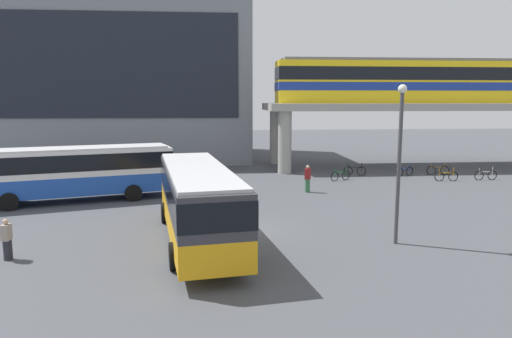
% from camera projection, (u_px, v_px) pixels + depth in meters
% --- Properties ---
extents(ground_plane, '(120.00, 120.00, 0.00)m').
position_uv_depth(ground_plane, '(234.00, 188.00, 31.66)').
color(ground_plane, '#47494F').
extents(station_building, '(25.69, 14.83, 16.21)m').
position_uv_depth(station_building, '(122.00, 79.00, 47.53)').
color(station_building, slate).
rests_on(station_building, ground_plane).
extents(elevated_platform, '(27.19, 7.36, 5.67)m').
position_uv_depth(elevated_platform, '(418.00, 112.00, 41.37)').
color(elevated_platform, '#9E9B93').
rests_on(elevated_platform, ground_plane).
extents(train, '(24.06, 2.96, 3.84)m').
position_uv_depth(train, '(412.00, 81.00, 40.90)').
color(train, yellow).
rests_on(train, elevated_platform).
extents(bus_main, '(4.21, 11.30, 3.22)m').
position_uv_depth(bus_main, '(197.00, 196.00, 19.56)').
color(bus_main, orange).
rests_on(bus_main, ground_plane).
extents(bus_secondary, '(11.31, 5.57, 3.22)m').
position_uv_depth(bus_secondary, '(76.00, 168.00, 27.45)').
color(bus_secondary, '#1E4CB2').
rests_on(bus_secondary, ground_plane).
extents(bicycle_blue, '(1.67, 0.75, 1.04)m').
position_uv_depth(bicycle_blue, '(405.00, 171.00, 36.76)').
color(bicycle_blue, black).
rests_on(bicycle_blue, ground_plane).
extents(bicycle_silver, '(1.79, 0.09, 1.04)m').
position_uv_depth(bicycle_silver, '(486.00, 175.00, 34.94)').
color(bicycle_silver, black).
rests_on(bicycle_silver, ground_plane).
extents(bicycle_brown, '(1.77, 0.37, 1.04)m').
position_uv_depth(bicycle_brown, '(438.00, 170.00, 37.37)').
color(bicycle_brown, black).
rests_on(bicycle_brown, ground_plane).
extents(bicycle_black, '(1.76, 0.47, 1.04)m').
position_uv_depth(bicycle_black, '(355.00, 171.00, 37.12)').
color(bicycle_black, black).
rests_on(bicycle_black, ground_plane).
extents(bicycle_orange, '(1.79, 0.14, 1.04)m').
position_uv_depth(bicycle_orange, '(446.00, 176.00, 34.49)').
color(bicycle_orange, black).
rests_on(bicycle_orange, ground_plane).
extents(bicycle_green, '(1.66, 0.79, 1.04)m').
position_uv_depth(bicycle_green, '(340.00, 176.00, 34.73)').
color(bicycle_green, black).
rests_on(bicycle_green, ground_plane).
extents(pedestrian_at_kerb, '(0.32, 0.41, 1.59)m').
position_uv_depth(pedestrian_at_kerb, '(7.00, 241.00, 17.50)').
color(pedestrian_at_kerb, '#26262D').
rests_on(pedestrian_at_kerb, ground_plane).
extents(pedestrian_near_building, '(0.45, 0.34, 1.79)m').
position_uv_depth(pedestrian_near_building, '(308.00, 179.00, 30.26)').
color(pedestrian_near_building, '#33663F').
rests_on(pedestrian_near_building, ground_plane).
extents(lamp_post, '(0.36, 0.36, 6.62)m').
position_uv_depth(lamp_post, '(400.00, 152.00, 19.02)').
color(lamp_post, '#3F3F44').
rests_on(lamp_post, ground_plane).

